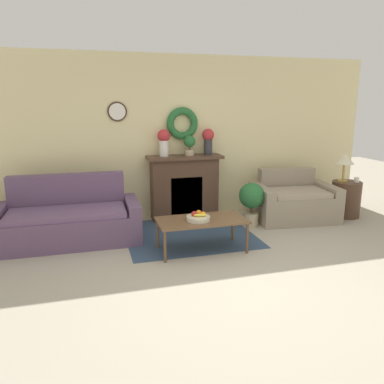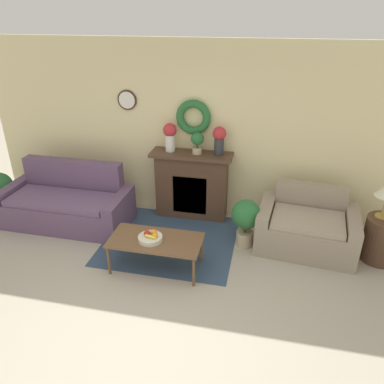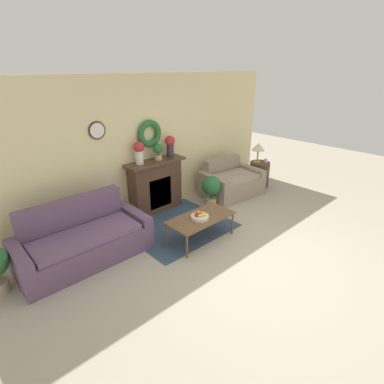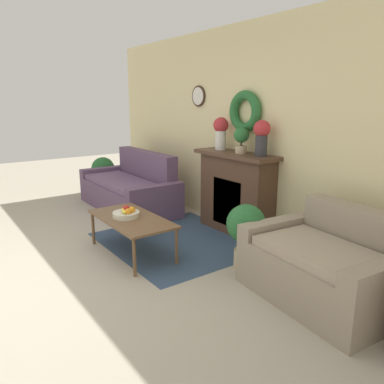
{
  "view_description": "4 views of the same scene",
  "coord_description": "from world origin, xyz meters",
  "views": [
    {
      "loc": [
        -1.56,
        -3.44,
        1.93
      ],
      "look_at": [
        -0.17,
        1.52,
        0.7
      ],
      "focal_mm": 35.0,
      "sensor_mm": 36.0,
      "label": 1
    },
    {
      "loc": [
        1.13,
        -2.72,
        3.05
      ],
      "look_at": [
        0.17,
        1.65,
        0.85
      ],
      "focal_mm": 35.0,
      "sensor_mm": 36.0,
      "label": 2
    },
    {
      "loc": [
        -3.36,
        -2.15,
        2.81
      ],
      "look_at": [
        0.07,
        1.53,
        0.69
      ],
      "focal_mm": 28.0,
      "sensor_mm": 36.0,
      "label": 3
    },
    {
      "loc": [
        3.54,
        -0.77,
        1.74
      ],
      "look_at": [
        0.29,
        1.58,
        0.75
      ],
      "focal_mm": 35.0,
      "sensor_mm": 36.0,
      "label": 4
    }
  ],
  "objects": [
    {
      "name": "fireplace",
      "position": [
        -0.02,
        2.53,
        0.55
      ],
      "size": [
        1.25,
        0.41,
        1.08
      ],
      "color": "#4C3323",
      "rests_on": "ground_plane"
    },
    {
      "name": "potted_plant_floor_by_couch",
      "position": [
        -3.09,
        1.95,
        0.42
      ],
      "size": [
        0.43,
        0.43,
        0.69
      ],
      "color": "tan",
      "rests_on": "ground_plane"
    },
    {
      "name": "coffee_table",
      "position": [
        -0.17,
        1.06,
        0.4
      ],
      "size": [
        1.18,
        0.59,
        0.44
      ],
      "color": "brown",
      "rests_on": "ground_plane"
    },
    {
      "name": "floor_rug",
      "position": [
        -0.17,
        1.71,
        0.0
      ],
      "size": [
        1.88,
        1.69,
        0.01
      ],
      "color": "#334760",
      "rests_on": "ground_plane"
    },
    {
      "name": "vase_on_mantel_right",
      "position": [
        0.39,
        2.53,
        1.33
      ],
      "size": [
        0.2,
        0.2,
        0.43
      ],
      "color": "#2D2D33",
      "rests_on": "fireplace"
    },
    {
      "name": "couch_left",
      "position": [
        -1.88,
        1.91,
        0.31
      ],
      "size": [
        1.98,
        0.92,
        0.92
      ],
      "rotation": [
        0.0,
        0.0,
        -0.01
      ],
      "color": "#604766",
      "rests_on": "ground_plane"
    },
    {
      "name": "wall_back",
      "position": [
        -0.0,
        2.73,
        1.36
      ],
      "size": [
        6.8,
        0.18,
        2.7
      ],
      "color": "beige",
      "rests_on": "ground_plane"
    },
    {
      "name": "potted_plant_on_mantel",
      "position": [
        0.07,
        2.51,
        1.27
      ],
      "size": [
        0.2,
        0.2,
        0.33
      ],
      "color": "tan",
      "rests_on": "fireplace"
    },
    {
      "name": "loveseat_right",
      "position": [
        1.74,
        2.0,
        0.3
      ],
      "size": [
        1.41,
        1.04,
        0.82
      ],
      "rotation": [
        0.0,
        0.0,
        -0.1
      ],
      "color": "gray",
      "rests_on": "ground_plane"
    },
    {
      "name": "potted_plant_floor_by_loveseat",
      "position": [
        0.9,
        1.83,
        0.44
      ],
      "size": [
        0.41,
        0.41,
        0.71
      ],
      "color": "tan",
      "rests_on": "ground_plane"
    },
    {
      "name": "ground_plane",
      "position": [
        0.0,
        0.0,
        0.0
      ],
      "size": [
        16.0,
        16.0,
        0.0
      ],
      "primitive_type": "plane",
      "color": "#ADA38E"
    },
    {
      "name": "vase_on_mantel_left",
      "position": [
        -0.36,
        2.53,
        1.33
      ],
      "size": [
        0.21,
        0.21,
        0.44
      ],
      "color": "silver",
      "rests_on": "fireplace"
    },
    {
      "name": "fruit_bowl",
      "position": [
        -0.22,
        1.03,
        0.48
      ],
      "size": [
        0.31,
        0.31,
        0.12
      ],
      "color": "beige",
      "rests_on": "coffee_table"
    }
  ]
}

